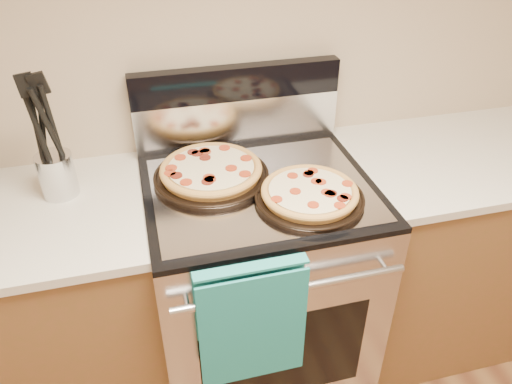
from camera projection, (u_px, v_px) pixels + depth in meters
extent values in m
plane|color=#C8AC90|center=(233.00, 25.00, 1.70)|extent=(4.00, 0.00, 4.00)
cube|color=#B7B7BC|center=(258.00, 287.00, 1.93)|extent=(0.76, 0.68, 0.90)
cube|color=black|center=(284.00, 356.00, 1.66)|extent=(0.56, 0.01, 0.40)
cube|color=black|center=(259.00, 187.00, 1.67)|extent=(0.76, 0.68, 0.02)
cube|color=silver|center=(237.00, 121.00, 1.86)|extent=(0.76, 0.06, 0.18)
cube|color=black|center=(237.00, 83.00, 1.78)|extent=(0.76, 0.06, 0.12)
cylinder|color=silver|center=(292.00, 289.00, 1.43)|extent=(0.70, 0.03, 0.03)
cube|color=gray|center=(261.00, 189.00, 1.64)|extent=(0.70, 0.55, 0.01)
cube|color=brown|center=(17.00, 327.00, 1.77)|extent=(1.00, 0.62, 0.88)
cube|color=brown|center=(454.00, 246.00, 2.14)|extent=(1.00, 0.62, 0.88)
cube|color=beige|center=(481.00, 154.00, 1.88)|extent=(1.02, 0.64, 0.03)
cylinder|color=silver|center=(57.00, 175.00, 1.60)|extent=(0.13, 0.13, 0.14)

